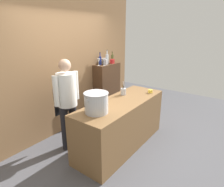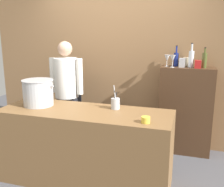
% 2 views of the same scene
% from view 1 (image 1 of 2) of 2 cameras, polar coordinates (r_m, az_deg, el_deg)
% --- Properties ---
extents(ground_plane, '(8.00, 8.00, 0.00)m').
position_cam_1_polar(ground_plane, '(3.85, 2.69, -14.93)').
color(ground_plane, '#4C4C51').
extents(brick_back_panel, '(4.40, 0.10, 3.00)m').
position_cam_1_polar(brick_back_panel, '(4.19, -13.35, 9.54)').
color(brick_back_panel, olive).
rests_on(brick_back_panel, ground_plane).
extents(prep_counter, '(2.02, 0.70, 0.90)m').
position_cam_1_polar(prep_counter, '(3.62, 2.79, -8.98)').
color(prep_counter, brown).
rests_on(prep_counter, ground_plane).
extents(bar_cabinet, '(0.76, 0.32, 1.30)m').
position_cam_1_polar(bar_cabinet, '(5.02, -1.50, 1.51)').
color(bar_cabinet, '#472D1C').
rests_on(bar_cabinet, ground_plane).
extents(chef, '(0.53, 0.36, 1.66)m').
position_cam_1_polar(chef, '(3.46, -13.24, -1.50)').
color(chef, black).
rests_on(chef, ground_plane).
extents(stockpot_large, '(0.44, 0.38, 0.32)m').
position_cam_1_polar(stockpot_large, '(2.93, -4.69, -2.75)').
color(stockpot_large, '#B7BABF').
rests_on(stockpot_large, prep_counter).
extents(utensil_crock, '(0.10, 0.10, 0.28)m').
position_cam_1_polar(utensil_crock, '(3.75, 3.40, 0.66)').
color(utensil_crock, '#B7BABF').
rests_on(utensil_crock, prep_counter).
extents(butter_jar, '(0.09, 0.09, 0.06)m').
position_cam_1_polar(butter_jar, '(3.95, 11.36, 0.67)').
color(butter_jar, yellow).
rests_on(butter_jar, prep_counter).
extents(wine_bottle_clear, '(0.08, 0.08, 0.34)m').
position_cam_1_polar(wine_bottle_clear, '(4.88, -1.47, 10.33)').
color(wine_bottle_clear, silver).
rests_on(wine_bottle_clear, bar_cabinet).
extents(wine_bottle_cobalt, '(0.07, 0.07, 0.30)m').
position_cam_1_polar(wine_bottle_cobalt, '(4.76, -3.56, 9.87)').
color(wine_bottle_cobalt, navy).
rests_on(wine_bottle_cobalt, bar_cabinet).
extents(wine_bottle_olive, '(0.07, 0.07, 0.29)m').
position_cam_1_polar(wine_bottle_olive, '(5.01, 0.08, 10.38)').
color(wine_bottle_olive, '#475123').
rests_on(wine_bottle_olive, bar_cabinet).
extents(wine_glass_short, '(0.08, 0.08, 0.17)m').
position_cam_1_polar(wine_glass_short, '(4.62, -3.99, 9.74)').
color(wine_glass_short, silver).
rests_on(wine_glass_short, bar_cabinet).
extents(wine_glass_wide, '(0.08, 0.08, 0.18)m').
position_cam_1_polar(wine_glass_wide, '(4.63, -2.34, 9.88)').
color(wine_glass_wide, silver).
rests_on(wine_glass_wide, bar_cabinet).
extents(spice_tin_silver, '(0.08, 0.08, 0.13)m').
position_cam_1_polar(spice_tin_silver, '(4.77, -1.95, 9.40)').
color(spice_tin_silver, '#B2B2B7').
rests_on(spice_tin_silver, bar_cabinet).
extents(spice_tin_red, '(0.08, 0.08, 0.11)m').
position_cam_1_polar(spice_tin_red, '(4.92, 0.08, 9.57)').
color(spice_tin_red, red).
rests_on(spice_tin_red, bar_cabinet).
extents(spice_tin_cream, '(0.07, 0.07, 0.13)m').
position_cam_1_polar(spice_tin_cream, '(4.89, -2.88, 9.61)').
color(spice_tin_cream, beige).
rests_on(spice_tin_cream, bar_cabinet).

